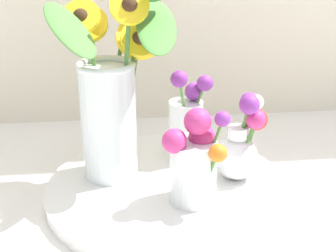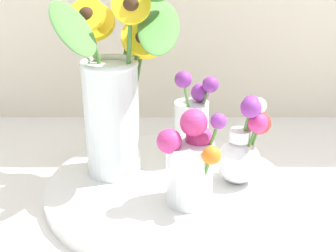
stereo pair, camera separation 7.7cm
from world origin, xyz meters
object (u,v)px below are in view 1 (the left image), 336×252
at_px(vase_bulb_right, 241,144).
at_px(serving_tray, 168,189).
at_px(mason_jar_sunflowers, 111,95).
at_px(vase_small_back, 187,123).
at_px(vase_small_center, 194,160).

bearing_deg(vase_bulb_right, serving_tray, -175.99).
xyz_separation_m(mason_jar_sunflowers, vase_small_back, (0.14, 0.04, -0.08)).
bearing_deg(vase_small_center, vase_small_back, 86.12).
xyz_separation_m(serving_tray, vase_small_center, (0.04, -0.06, 0.08)).
xyz_separation_m(vase_small_center, vase_bulb_right, (0.09, 0.06, -0.01)).
height_order(mason_jar_sunflowers, vase_small_center, mason_jar_sunflowers).
relative_size(mason_jar_sunflowers, vase_small_center, 2.21).
relative_size(vase_bulb_right, vase_small_back, 0.88).
height_order(vase_small_center, vase_small_back, vase_small_back).
distance_m(serving_tray, vase_small_back, 0.13).
relative_size(vase_small_center, vase_small_back, 0.87).
height_order(vase_bulb_right, vase_small_back, vase_small_back).
height_order(serving_tray, vase_small_back, vase_small_back).
height_order(mason_jar_sunflowers, vase_bulb_right, mason_jar_sunflowers).
distance_m(mason_jar_sunflowers, vase_small_back, 0.16).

